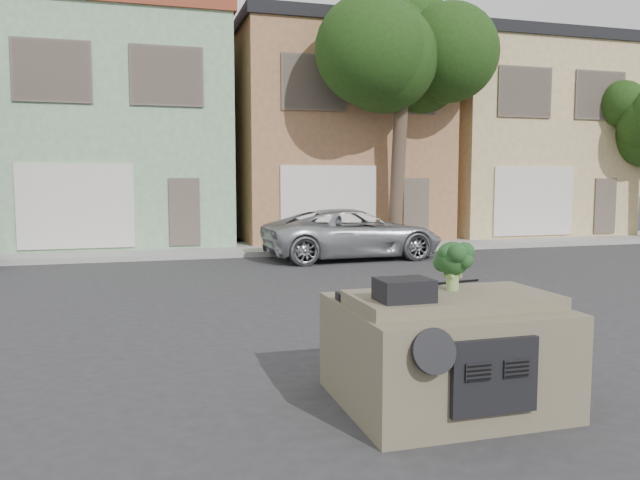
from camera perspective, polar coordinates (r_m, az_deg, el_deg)
name	(u,v)px	position (r m, az deg, el deg)	size (l,w,h in m)	color
ground_plane	(346,332)	(9.15, 2.36, -8.39)	(120.00, 120.00, 0.00)	#303033
sidewalk	(237,249)	(19.24, -7.63, -0.85)	(40.00, 3.00, 0.15)	gray
townhouse_mint	(117,134)	(22.98, -18.06, 9.20)	(7.20, 8.20, 7.55)	#84AE85
townhouse_tan	(324,138)	(23.96, 0.41, 9.30)	(7.20, 8.20, 7.55)	#9B6B47
townhouse_beige	(498,141)	(27.07, 15.99, 8.66)	(7.20, 8.20, 7.55)	tan
silver_pickup	(353,259)	(17.48, 3.03, -1.70)	(2.31, 5.01, 1.39)	#A3A5AA
tree_near	(398,114)	(19.93, 7.18, 11.40)	(4.40, 4.00, 8.50)	#1C3911
car_dashboard	(443,347)	(6.33, 11.19, -9.59)	(2.00, 1.80, 1.12)	brown
instrument_hump	(404,290)	(5.63, 7.69, -4.54)	(0.48, 0.38, 0.20)	black
wiper_arm	(451,282)	(6.66, 11.92, -3.81)	(0.70, 0.03, 0.02)	black
broccoli	(453,265)	(6.23, 12.04, -2.29)	(0.40, 0.40, 0.49)	#173617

